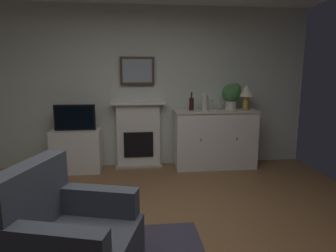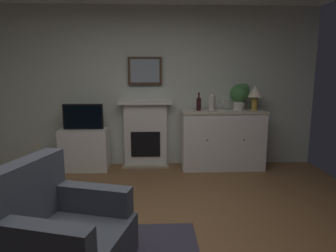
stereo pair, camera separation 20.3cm
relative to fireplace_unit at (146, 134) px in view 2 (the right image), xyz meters
name	(u,v)px [view 2 (the right image)]	position (x,y,z in m)	size (l,w,h in m)	color
wall_rear	(152,88)	(0.10, 0.13, 0.76)	(5.51, 0.06, 2.62)	silver
fireplace_unit	(146,134)	(0.00, 0.00, 0.00)	(0.87, 0.30, 1.10)	white
framed_picture	(145,71)	(0.00, 0.05, 1.04)	(0.55, 0.04, 0.45)	#473323
sideboard_cabinet	(222,140)	(1.26, -0.18, -0.07)	(1.35, 0.49, 0.96)	white
table_lamp	(255,93)	(1.76, -0.18, 0.69)	(0.26, 0.26, 0.40)	#B79338
wine_bottle	(199,104)	(0.86, -0.14, 0.52)	(0.08, 0.08, 0.29)	#331419
wine_glass_left	(220,103)	(1.19, -0.18, 0.53)	(0.07, 0.07, 0.16)	silver
wine_glass_center	(227,103)	(1.30, -0.21, 0.53)	(0.07, 0.07, 0.16)	silver
vase_decorative	(212,102)	(1.06, -0.23, 0.55)	(0.11, 0.11, 0.28)	beige
tv_cabinet	(85,149)	(-0.98, -0.16, -0.21)	(0.75, 0.42, 0.67)	white
tv_set	(83,117)	(-0.98, -0.19, 0.32)	(0.62, 0.07, 0.40)	black
potted_plant_small	(240,94)	(1.53, -0.13, 0.66)	(0.30, 0.30, 0.43)	beige
armchair	(60,234)	(-0.53, -2.81, -0.17)	(0.99, 0.95, 0.92)	#474C56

